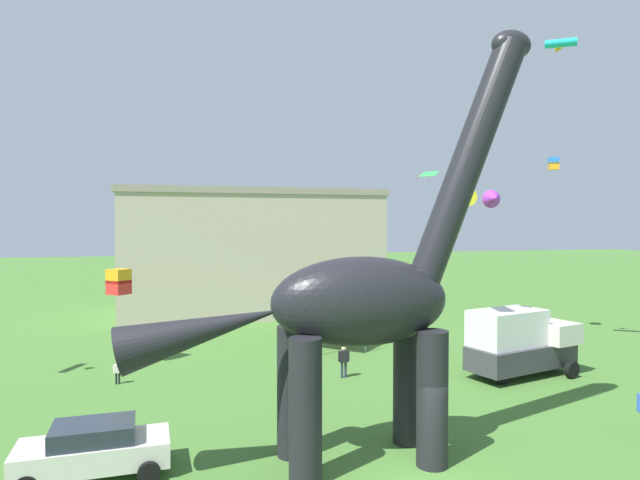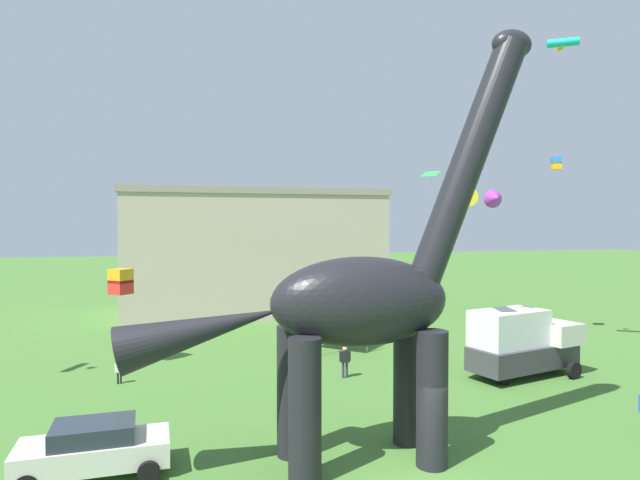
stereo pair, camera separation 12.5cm
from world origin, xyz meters
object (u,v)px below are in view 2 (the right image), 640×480
(dinosaur_sculpture, at_px, (359,302))
(person_near_flyer, at_px, (119,370))
(person_watching_child, at_px, (345,359))
(kite_trailing, at_px, (431,174))
(parked_sedan_left, at_px, (94,448))
(kite_near_high, at_px, (556,163))
(parked_box_truck, at_px, (521,342))
(kite_mid_center, at_px, (563,44))
(kite_high_left, at_px, (121,282))
(kite_high_right, at_px, (468,198))
(festival_canopy_tent, at_px, (338,305))

(dinosaur_sculpture, bearing_deg, person_near_flyer, 103.16)
(person_watching_child, distance_m, kite_trailing, 10.11)
(person_watching_child, bearing_deg, parked_sedan_left, -152.95)
(kite_near_high, bearing_deg, parked_box_truck, -136.51)
(dinosaur_sculpture, relative_size, kite_mid_center, 8.37)
(parked_box_truck, bearing_deg, parked_sedan_left, -176.62)
(dinosaur_sculpture, bearing_deg, kite_trailing, 29.18)
(kite_near_high, xyz_separation_m, kite_mid_center, (-3.28, -4.59, 5.70))
(kite_mid_center, bearing_deg, kite_high_left, 168.56)
(parked_sedan_left, xyz_separation_m, kite_trailing, (14.74, 8.46, 9.02))
(kite_high_right, xyz_separation_m, kite_trailing, (-0.15, 3.42, 1.39))
(kite_high_left, bearing_deg, dinosaur_sculpture, -59.00)
(kite_near_high, bearing_deg, person_watching_child, -162.36)
(person_near_flyer, distance_m, kite_near_high, 27.91)
(kite_high_right, bearing_deg, parked_sedan_left, -161.28)
(person_watching_child, bearing_deg, kite_high_left, 144.30)
(person_near_flyer, bearing_deg, dinosaur_sculpture, 33.46)
(parked_sedan_left, distance_m, kite_mid_center, 28.49)
(dinosaur_sculpture, bearing_deg, kite_high_right, 15.90)
(person_near_flyer, xyz_separation_m, kite_mid_center, (22.38, -1.36, 16.20))
(dinosaur_sculpture, height_order, person_watching_child, dinosaur_sculpture)
(parked_box_truck, height_order, kite_high_right, kite_high_right)
(parked_box_truck, bearing_deg, kite_mid_center, 14.88)
(dinosaur_sculpture, distance_m, kite_mid_center, 20.78)
(festival_canopy_tent, relative_size, kite_near_high, 4.01)
(dinosaur_sculpture, distance_m, kite_high_right, 10.01)
(kite_near_high, bearing_deg, person_near_flyer, -172.83)
(parked_box_truck, xyz_separation_m, person_near_flyer, (-18.55, 3.52, -1.01))
(festival_canopy_tent, bearing_deg, kite_high_left, -175.18)
(person_watching_child, xyz_separation_m, kite_high_right, (4.87, -2.73, 7.53))
(person_near_flyer, relative_size, kite_trailing, 0.92)
(parked_sedan_left, distance_m, kite_high_right, 17.47)
(kite_high_right, distance_m, kite_mid_center, 11.49)
(parked_sedan_left, bearing_deg, kite_trailing, 27.27)
(festival_canopy_tent, relative_size, kite_high_right, 1.08)
(kite_high_left, height_order, kite_mid_center, kite_mid_center)
(dinosaur_sculpture, xyz_separation_m, kite_mid_center, (14.40, 9.08, 11.92))
(parked_sedan_left, relative_size, parked_box_truck, 0.72)
(kite_mid_center, bearing_deg, kite_trailing, 177.01)
(parked_sedan_left, bearing_deg, person_near_flyer, 88.99)
(parked_sedan_left, distance_m, person_near_flyer, 9.44)
(kite_high_right, relative_size, kite_high_left, 2.26)
(parked_box_truck, xyz_separation_m, kite_high_left, (-18.77, 6.74, 2.72))
(kite_near_high, distance_m, kite_high_right, 13.27)
(kite_high_right, xyz_separation_m, kite_mid_center, (7.23, 3.03, 8.40))
(kite_near_high, bearing_deg, festival_canopy_tent, 175.98)
(person_watching_child, height_order, kite_near_high, kite_near_high)
(parked_box_truck, xyz_separation_m, kite_near_high, (7.12, 6.75, 9.49))
(parked_sedan_left, bearing_deg, dinosaur_sculpture, -9.97)
(person_watching_child, bearing_deg, festival_canopy_tent, 66.17)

